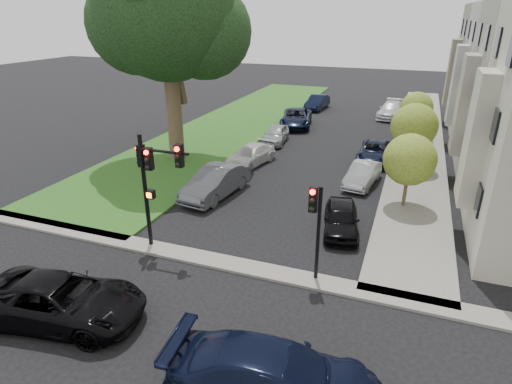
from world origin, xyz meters
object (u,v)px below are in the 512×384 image
(car_parked_2, at_px, (375,152))
(car_parked_6, at_px, (250,155))
(small_tree_c, at_px, (417,108))
(traffic_signal_secondary, at_px, (316,216))
(car_parked_0, at_px, (341,218))
(car_parked_9, at_px, (317,102))
(eucalyptus, at_px, (165,8))
(car_parked_1, at_px, (363,174))
(small_tree_a, at_px, (410,160))
(car_cross_near, at_px, (61,300))
(car_parked_4, at_px, (391,110))
(car_parked_7, at_px, (276,134))
(traffic_signal_main, at_px, (152,173))
(small_tree_b, at_px, (414,126))
(car_parked_5, at_px, (216,182))
(car_cross_far, at_px, (276,379))
(car_parked_8, at_px, (296,118))

(car_parked_2, relative_size, car_parked_6, 1.05)
(small_tree_c, bearing_deg, traffic_signal_secondary, -97.51)
(traffic_signal_secondary, bearing_deg, car_parked_0, 85.82)
(car_parked_0, height_order, car_parked_9, car_parked_9)
(eucalyptus, distance_m, car_parked_1, 15.44)
(eucalyptus, distance_m, small_tree_a, 16.80)
(traffic_signal_secondary, distance_m, car_cross_near, 8.96)
(car_parked_6, bearing_deg, car_parked_4, 78.09)
(car_cross_near, bearing_deg, car_parked_7, -9.69)
(small_tree_a, bearing_deg, car_parked_7, 137.84)
(traffic_signal_main, distance_m, car_parked_0, 8.65)
(car_parked_6, height_order, car_parked_9, car_parked_9)
(traffic_signal_main, height_order, car_parked_1, traffic_signal_main)
(traffic_signal_main, xyz_separation_m, car_parked_2, (7.39, 15.16, -2.79))
(small_tree_b, distance_m, small_tree_c, 7.62)
(traffic_signal_secondary, xyz_separation_m, car_parked_4, (0.65, 28.97, -1.92))
(small_tree_c, xyz_separation_m, car_parked_5, (-9.74, -15.87, -1.67))
(eucalyptus, xyz_separation_m, car_parked_5, (5.28, -4.83, -8.78))
(car_parked_1, distance_m, car_parked_7, 9.90)
(car_parked_1, relative_size, car_parked_7, 0.98)
(small_tree_b, relative_size, car_parked_7, 1.08)
(small_tree_a, bearing_deg, small_tree_b, 90.00)
(car_parked_9, bearing_deg, car_cross_far, -74.03)
(car_parked_5, bearing_deg, traffic_signal_main, -81.39)
(small_tree_b, distance_m, car_cross_near, 21.84)
(car_cross_near, relative_size, car_parked_0, 1.42)
(car_parked_4, xyz_separation_m, car_parked_8, (-7.57, -6.47, 0.02))
(car_parked_5, bearing_deg, eucalyptus, 144.90)
(traffic_signal_main, height_order, car_parked_0, traffic_signal_main)
(small_tree_b, height_order, car_parked_8, small_tree_b)
(traffic_signal_main, xyz_separation_m, traffic_signal_secondary, (6.73, -0.04, -0.77))
(car_parked_2, relative_size, car_parked_9, 1.06)
(car_cross_far, xyz_separation_m, car_parked_6, (-7.41, 17.30, -0.19))
(traffic_signal_secondary, relative_size, car_cross_far, 0.67)
(small_tree_b, distance_m, traffic_signal_main, 17.13)
(eucalyptus, xyz_separation_m, small_tree_c, (15.02, 11.04, -7.11))
(eucalyptus, distance_m, car_parked_5, 11.32)
(car_cross_far, relative_size, car_parked_9, 1.30)
(car_cross_near, relative_size, car_parked_6, 1.24)
(car_cross_far, bearing_deg, car_cross_near, 79.12)
(car_parked_1, bearing_deg, small_tree_b, 64.87)
(eucalyptus, xyz_separation_m, car_parked_6, (5.16, 0.74, -8.94))
(eucalyptus, relative_size, car_parked_4, 2.75)
(car_parked_6, bearing_deg, small_tree_b, 26.95)
(car_parked_1, bearing_deg, small_tree_c, 85.72)
(car_parked_4, bearing_deg, car_parked_7, -117.64)
(small_tree_b, bearing_deg, car_parked_0, -104.44)
(car_cross_near, distance_m, car_cross_far, 7.58)
(car_cross_near, bearing_deg, small_tree_a, -46.76)
(car_cross_far, xyz_separation_m, car_parked_2, (0.22, 20.97, -0.18))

